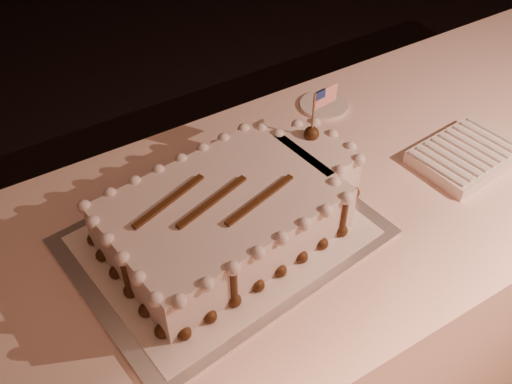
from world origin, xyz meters
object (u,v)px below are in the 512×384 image
cake_board (224,237)px  banquet_table (304,296)px  napkin_stack (465,156)px  side_plate (324,105)px  sheet_cake (235,210)px

cake_board → banquet_table: bearing=-7.4°
napkin_stack → side_plate: bearing=112.9°
banquet_table → sheet_cake: (-0.20, 0.01, 0.44)m
banquet_table → napkin_stack: 0.55m
cake_board → napkin_stack: (0.62, -0.09, 0.01)m
banquet_table → napkin_stack: size_ratio=9.47×
banquet_table → side_plate: (0.23, 0.27, 0.38)m
cake_board → side_plate: size_ratio=4.64×
sheet_cake → cake_board: bearing=-172.7°
sheet_cake → napkin_stack: 0.59m
banquet_table → napkin_stack: (0.38, -0.09, 0.39)m
napkin_stack → sheet_cake: bearing=171.0°
napkin_stack → cake_board: bearing=171.8°
banquet_table → side_plate: 0.52m
sheet_cake → side_plate: (0.43, 0.27, -0.06)m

